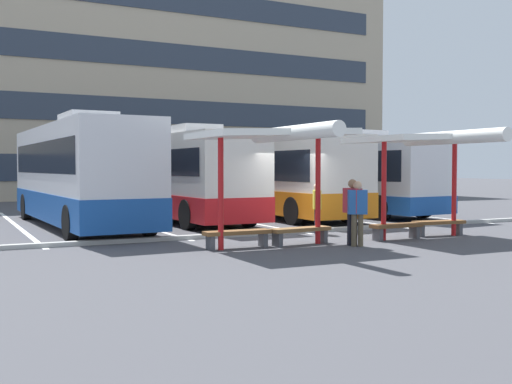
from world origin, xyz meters
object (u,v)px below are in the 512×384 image
Objects in this scene: coach_bus_2 at (275,178)px; bench_0 at (237,235)px; waiting_passenger_0 at (357,209)px; waiting_passenger_2 at (352,207)px; waiting_passenger_1 at (317,205)px; waiting_shelter_1 at (427,141)px; coach_bus_3 at (335,176)px; coach_bus_0 at (79,176)px; coach_bus_1 at (180,178)px; bench_1 at (300,232)px; bench_3 at (439,224)px; waiting_shelter_0 at (276,137)px; bench_2 at (396,228)px.

bench_0 is at bearing -124.39° from coach_bus_2.
waiting_passenger_0 is 0.97× the size of waiting_passenger_2.
waiting_passenger_1 is at bearing 28.17° from bench_0.
waiting_shelter_1 is 2.87× the size of waiting_passenger_1.
coach_bus_3 is at bearing 70.43° from waiting_shelter_1.
coach_bus_0 is 4.05m from coach_bus_1.
coach_bus_1 reaches higher than bench_1.
waiting_passenger_2 is at bearing -104.59° from waiting_passenger_1.
coach_bus_3 is 11.77m from waiting_passenger_0.
coach_bus_3 is 9.50m from bench_3.
waiting_shelter_0 is 2.47× the size of waiting_passenger_2.
coach_bus_1 is at bearing 120.66° from bench_3.
coach_bus_1 is at bearing 79.71° from bench_0.
coach_bus_2 is at bearing 65.39° from bench_1.
bench_0 is at bearing 174.02° from waiting_shelter_1.
waiting_passenger_1 is at bearing 144.84° from bench_3.
coach_bus_0 is at bearing -168.47° from coach_bus_1.
waiting_passenger_0 is 1.09× the size of waiting_passenger_1.
coach_bus_3 reaches higher than waiting_shelter_1.
coach_bus_0 is 10.05m from waiting_passenger_2.
waiting_shelter_1 reaches higher than waiting_passenger_1.
waiting_shelter_1 is (3.89, -0.51, 2.46)m from bench_1.
waiting_shelter_1 is at bearing -65.14° from coach_bus_1.
coach_bus_1 reaches higher than waiting_passenger_2.
coach_bus_3 reaches higher than coach_bus_1.
bench_3 is 1.10× the size of waiting_passenger_1.
bench_1 is (0.90, 0.31, -2.47)m from waiting_shelter_0.
waiting_passenger_1 reaches higher than bench_1.
bench_1 is at bearing -131.88° from waiting_passenger_1.
waiting_passenger_2 is (-1.91, -0.54, 0.67)m from bench_2.
waiting_shelter_1 is at bearing -5.98° from bench_0.
coach_bus_3 is 10.32m from bench_2.
waiting_shelter_0 is 0.96× the size of waiting_shelter_1.
waiting_passenger_0 is at bearing -80.96° from waiting_passenger_2.
bench_1 is (-3.77, -8.23, -1.29)m from coach_bus_2.
coach_bus_1 is at bearing 85.94° from waiting_shelter_0.
bench_0 is at bearing 177.12° from bench_1.
coach_bus_1 is 6.10× the size of bench_3.
coach_bus_2 is at bearing 84.76° from bench_2.
waiting_shelter_1 reaches higher than bench_2.
coach_bus_2 is 2.36× the size of waiting_shelter_0.
waiting_passenger_0 is (2.91, -1.09, 0.64)m from bench_0.
waiting_passenger_1 reaches higher than bench_0.
coach_bus_3 reaches higher than waiting_passenger_1.
bench_1 is 4.63m from waiting_shelter_1.
waiting_shelter_0 reaches higher than waiting_shelter_1.
bench_2 is (4.79, -0.38, -0.00)m from bench_0.
coach_bus_3 is 7.11× the size of bench_2.
coach_bus_0 is at bearing 134.82° from waiting_shelter_1.
coach_bus_3 reaches higher than coach_bus_2.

